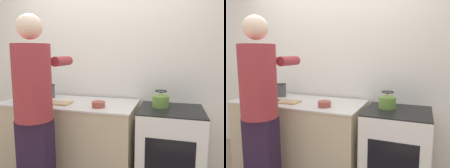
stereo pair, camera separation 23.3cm
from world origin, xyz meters
TOP-DOWN VIEW (x-y plane):
  - wall_back at (0.00, 0.75)m, footprint 8.00×0.05m
  - counter at (-0.36, 0.34)m, footprint 1.59×0.71m
  - oven at (0.82, 0.31)m, footprint 0.65×0.62m
  - person at (-0.43, -0.25)m, footprint 0.39×0.63m
  - cutting_board at (-0.47, 0.22)m, footprint 0.35×0.18m
  - knife at (-0.52, 0.21)m, footprint 0.25×0.11m
  - kettle at (0.70, 0.37)m, footprint 0.18×0.18m
  - bowl_prep at (-0.93, 0.21)m, footprint 0.18×0.18m
  - bowl_mixing at (0.06, 0.18)m, footprint 0.14×0.14m
  - canister_jar at (-0.71, 0.49)m, footprint 0.13×0.13m

SIDE VIEW (x-z plane):
  - counter at x=-0.36m, z-range 0.00..0.89m
  - oven at x=0.82m, z-range 0.00..0.89m
  - cutting_board at x=-0.47m, z-range 0.89..0.91m
  - knife at x=-0.52m, z-range 0.91..0.92m
  - bowl_mixing at x=0.06m, z-range 0.89..0.95m
  - bowl_prep at x=-0.93m, z-range 0.89..0.97m
  - kettle at x=0.70m, z-range 0.88..1.06m
  - canister_jar at x=-0.71m, z-range 0.89..1.07m
  - person at x=-0.43m, z-range 0.08..1.90m
  - wall_back at x=0.00m, z-range 0.00..2.60m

